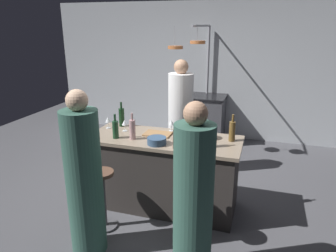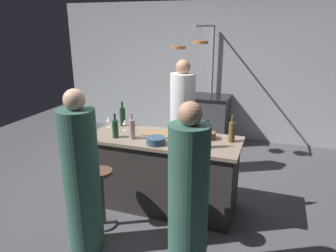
{
  "view_description": "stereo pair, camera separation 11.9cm",
  "coord_description": "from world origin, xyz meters",
  "views": [
    {
      "loc": [
        1.08,
        -3.29,
        2.17
      ],
      "look_at": [
        0.0,
        0.15,
        1.0
      ],
      "focal_mm": 33.55,
      "sensor_mm": 36.0,
      "label": 1
    },
    {
      "loc": [
        1.19,
        -3.25,
        2.17
      ],
      "look_at": [
        0.0,
        0.15,
        1.0
      ],
      "focal_mm": 33.55,
      "sensor_mm": 36.0,
      "label": 2
    }
  ],
  "objects": [
    {
      "name": "wine_bottle_amber",
      "position": [
        0.77,
        0.14,
        1.02
      ],
      "size": [
        0.07,
        0.07,
        0.31
      ],
      "color": "brown",
      "rests_on": "kitchen_island"
    },
    {
      "name": "potted_plant",
      "position": [
        -1.81,
        0.94,
        0.3
      ],
      "size": [
        0.36,
        0.36,
        0.52
      ],
      "color": "brown",
      "rests_on": "ground_plane"
    },
    {
      "name": "back_wall",
      "position": [
        0.0,
        2.85,
        1.3
      ],
      "size": [
        6.4,
        0.16,
        2.6
      ],
      "primitive_type": "cube",
      "color": "#B2B7BC",
      "rests_on": "ground_plane"
    },
    {
      "name": "wine_glass_near_right_guest",
      "position": [
        0.01,
        0.27,
        1.01
      ],
      "size": [
        0.07,
        0.07,
        0.15
      ],
      "color": "silver",
      "rests_on": "kitchen_island"
    },
    {
      "name": "stove_range",
      "position": [
        0.0,
        2.45,
        0.45
      ],
      "size": [
        0.8,
        0.64,
        0.89
      ],
      "color": "#47474C",
      "rests_on": "ground_plane"
    },
    {
      "name": "bar_stool_left",
      "position": [
        -0.5,
        -0.62,
        0.38
      ],
      "size": [
        0.28,
        0.28,
        0.68
      ],
      "color": "#4C4C51",
      "rests_on": "ground_plane"
    },
    {
      "name": "wine_glass_by_chef",
      "position": [
        -0.55,
        0.09,
        1.01
      ],
      "size": [
        0.07,
        0.07,
        0.15
      ],
      "color": "silver",
      "rests_on": "kitchen_island"
    },
    {
      "name": "mixing_bowl_steel",
      "position": [
        0.36,
        -0.09,
        0.94
      ],
      "size": [
        0.19,
        0.19,
        0.07
      ],
      "primitive_type": "cylinder",
      "color": "#B7B7BC",
      "rests_on": "kitchen_island"
    },
    {
      "name": "bar_stool_right",
      "position": [
        0.53,
        -0.62,
        0.38
      ],
      "size": [
        0.28,
        0.28,
        0.68
      ],
      "color": "#4C4C51",
      "rests_on": "ground_plane"
    },
    {
      "name": "guest_left",
      "position": [
        -0.47,
        -0.99,
        0.76
      ],
      "size": [
        0.35,
        0.35,
        1.64
      ],
      "color": "#33594C",
      "rests_on": "ground_plane"
    },
    {
      "name": "pepper_mill",
      "position": [
        0.21,
        -0.28,
        1.01
      ],
      "size": [
        0.05,
        0.05,
        0.21
      ],
      "primitive_type": "cylinder",
      "color": "#382319",
      "rests_on": "kitchen_island"
    },
    {
      "name": "chef",
      "position": [
        -0.07,
        0.99,
        0.79
      ],
      "size": [
        0.36,
        0.36,
        1.71
      ],
      "color": "white",
      "rests_on": "ground_plane"
    },
    {
      "name": "kitchen_island",
      "position": [
        0.0,
        0.0,
        0.45
      ],
      "size": [
        1.8,
        0.72,
        0.9
      ],
      "color": "#332D2B",
      "rests_on": "ground_plane"
    },
    {
      "name": "mixing_bowl_wooden",
      "position": [
        0.51,
        0.14,
        0.94
      ],
      "size": [
        0.16,
        0.16,
        0.08
      ],
      "primitive_type": "cylinder",
      "color": "brown",
      "rests_on": "kitchen_island"
    },
    {
      "name": "cutting_board",
      "position": [
        -0.11,
        0.09,
        0.91
      ],
      "size": [
        0.32,
        0.22,
        0.02
      ],
      "primitive_type": "cube",
      "color": "#997047",
      "rests_on": "kitchen_island"
    },
    {
      "name": "wine_bottle_rose",
      "position": [
        -0.34,
        -0.15,
        1.02
      ],
      "size": [
        0.07,
        0.07,
        0.31
      ],
      "color": "#B78C8E",
      "rests_on": "kitchen_island"
    },
    {
      "name": "mixing_bowl_blue",
      "position": [
        -0.02,
        -0.22,
        0.94
      ],
      "size": [
        0.21,
        0.21,
        0.08
      ],
      "primitive_type": "cylinder",
      "color": "#334C6B",
      "rests_on": "kitchen_island"
    },
    {
      "name": "wine_bottle_dark",
      "position": [
        0.55,
        -0.13,
        1.02
      ],
      "size": [
        0.07,
        0.07,
        0.31
      ],
      "color": "black",
      "rests_on": "kitchen_island"
    },
    {
      "name": "ground_plane",
      "position": [
        0.0,
        0.0,
        0.0
      ],
      "size": [
        9.0,
        9.0,
        0.0
      ],
      "primitive_type": "plane",
      "color": "#4C4C51"
    },
    {
      "name": "wine_bottle_green",
      "position": [
        -0.54,
        -0.17,
        1.01
      ],
      "size": [
        0.07,
        0.07,
        0.29
      ],
      "color": "#193D23",
      "rests_on": "kitchen_island"
    },
    {
      "name": "overhead_pot_rack",
      "position": [
        -0.06,
        2.03,
        1.62
      ],
      "size": [
        0.58,
        1.43,
        2.17
      ],
      "color": "gray",
      "rests_on": "ground_plane"
    },
    {
      "name": "guest_right",
      "position": [
        0.59,
        -1.02,
        0.75
      ],
      "size": [
        0.34,
        0.34,
        1.61
      ],
      "color": "#33594C",
      "rests_on": "ground_plane"
    },
    {
      "name": "wine_bottle_red",
      "position": [
        -0.67,
        0.27,
        1.03
      ],
      "size": [
        0.07,
        0.07,
        0.32
      ],
      "color": "#143319",
      "rests_on": "kitchen_island"
    },
    {
      "name": "wine_glass_near_left_guest",
      "position": [
        -0.8,
        0.13,
        1.01
      ],
      "size": [
        0.07,
        0.07,
        0.15
      ],
      "color": "silver",
      "rests_on": "kitchen_island"
    }
  ]
}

